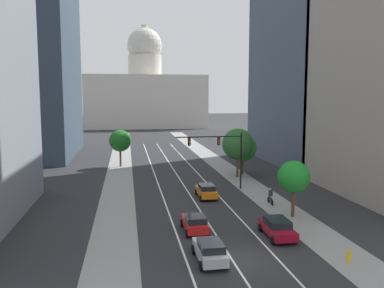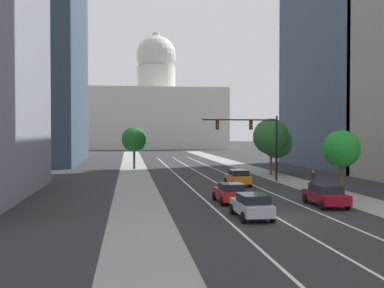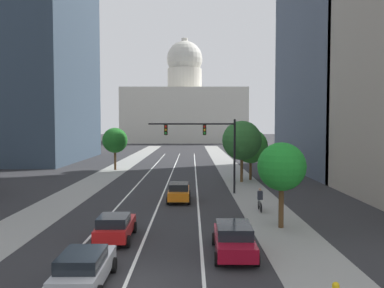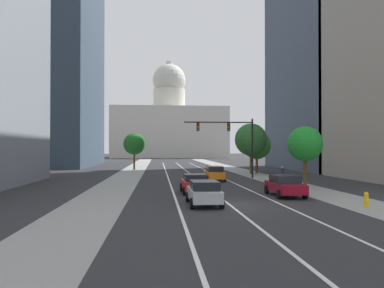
# 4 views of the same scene
# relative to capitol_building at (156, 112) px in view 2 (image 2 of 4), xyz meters

# --- Properties ---
(ground_plane) EXTENTS (400.00, 400.00, 0.00)m
(ground_plane) POSITION_rel_capitol_building_xyz_m (0.00, -86.67, -11.74)
(ground_plane) COLOR #2B2B2D
(sidewalk_left) EXTENTS (3.79, 130.00, 0.01)m
(sidewalk_left) POSITION_rel_capitol_building_xyz_m (-8.20, -91.67, -11.73)
(sidewalk_left) COLOR gray
(sidewalk_left) RESTS_ON ground
(sidewalk_right) EXTENTS (3.79, 130.00, 0.01)m
(sidewalk_right) POSITION_rel_capitol_building_xyz_m (8.20, -91.67, -11.73)
(sidewalk_right) COLOR gray
(sidewalk_right) RESTS_ON ground
(lane_stripe_left) EXTENTS (0.16, 90.00, 0.01)m
(lane_stripe_left) POSITION_rel_capitol_building_xyz_m (-3.15, -101.67, -11.73)
(lane_stripe_left) COLOR white
(lane_stripe_left) RESTS_ON ground
(lane_stripe_center) EXTENTS (0.16, 90.00, 0.01)m
(lane_stripe_center) POSITION_rel_capitol_building_xyz_m (0.00, -101.67, -11.73)
(lane_stripe_center) COLOR white
(lane_stripe_center) RESTS_ON ground
(lane_stripe_right) EXTENTS (0.16, 90.00, 0.01)m
(lane_stripe_right) POSITION_rel_capitol_building_xyz_m (3.15, -101.67, -11.73)
(lane_stripe_right) COLOR white
(lane_stripe_right) RESTS_ON ground
(office_tower_far_right) EXTENTS (21.40, 27.25, 38.15)m
(office_tower_far_right) POSITION_rel_capitol_building_xyz_m (27.21, -88.16, 7.37)
(office_tower_far_right) COLOR #4C5666
(office_tower_far_right) RESTS_ON ground
(capitol_building) EXTENTS (42.78, 26.79, 37.25)m
(capitol_building) POSITION_rel_capitol_building_xyz_m (0.00, 0.00, 0.00)
(capitol_building) COLOR beige
(capitol_building) RESTS_ON ground
(car_orange) EXTENTS (1.94, 4.40, 1.56)m
(car_orange) POSITION_rel_capitol_building_xyz_m (1.58, -109.32, -10.93)
(car_orange) COLOR orange
(car_orange) RESTS_ON ground
(car_red) EXTENTS (1.98, 4.08, 1.50)m
(car_red) POSITION_rel_capitol_building_xyz_m (-1.58, -120.34, -10.97)
(car_red) COLOR red
(car_red) RESTS_ON ground
(car_crimson) EXTENTS (2.10, 4.60, 1.52)m
(car_crimson) POSITION_rel_capitol_building_xyz_m (4.73, -122.67, -10.94)
(car_crimson) COLOR maroon
(car_crimson) RESTS_ON ground
(car_silver) EXTENTS (1.96, 4.29, 1.50)m
(car_silver) POSITION_rel_capitol_building_xyz_m (-1.58, -126.53, -10.96)
(car_silver) COLOR #B2B5BA
(car_silver) RESTS_ON ground
(traffic_signal_mast) EXTENTS (8.05, 0.39, 6.89)m
(traffic_signal_mast) POSITION_rel_capitol_building_xyz_m (4.11, -105.64, -6.74)
(traffic_signal_mast) COLOR black
(traffic_signal_mast) RESTS_ON ground
(cyclist) EXTENTS (0.36, 1.70, 1.72)m
(cyclist) POSITION_rel_capitol_building_xyz_m (7.70, -113.04, -10.89)
(cyclist) COLOR black
(cyclist) RESTS_ON ground
(street_tree_near_left) EXTENTS (3.51, 3.51, 5.94)m
(street_tree_near_left) POSITION_rel_capitol_building_xyz_m (-8.12, -87.18, -7.58)
(street_tree_near_left) COLOR #51381E
(street_tree_near_left) RESTS_ON ground
(street_tree_far_right) EXTENTS (3.96, 3.96, 5.89)m
(street_tree_far_right) POSITION_rel_capitol_building_xyz_m (9.43, -96.78, -7.84)
(street_tree_far_right) COLOR #51381E
(street_tree_far_right) RESTS_ON ground
(street_tree_mid_right) EXTENTS (2.99, 2.99, 5.32)m
(street_tree_mid_right) POSITION_rel_capitol_building_xyz_m (8.20, -117.66, -7.94)
(street_tree_mid_right) COLOR #51381E
(street_tree_mid_right) RESTS_ON ground
(street_tree_near_right) EXTENTS (4.37, 4.37, 6.82)m
(street_tree_near_right) POSITION_rel_capitol_building_xyz_m (8.20, -98.47, -7.11)
(street_tree_near_right) COLOR #51381E
(street_tree_near_right) RESTS_ON ground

